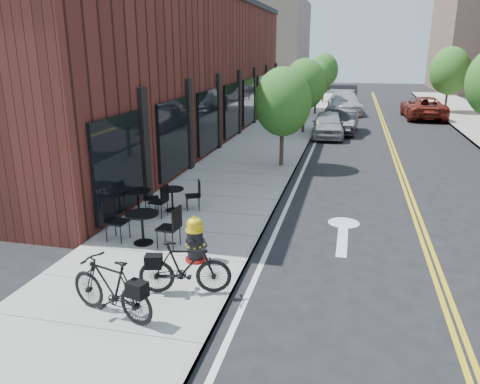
% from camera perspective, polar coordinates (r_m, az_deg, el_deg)
% --- Properties ---
extents(ground, '(120.00, 120.00, 0.00)m').
position_cam_1_polar(ground, '(10.30, 0.71, -9.19)').
color(ground, black).
rests_on(ground, ground).
extents(sidewalk_near, '(4.00, 70.00, 0.12)m').
position_cam_1_polar(sidewalk_near, '(19.94, 1.47, 4.03)').
color(sidewalk_near, '#9E9B93').
rests_on(sidewalk_near, ground).
extents(building_near, '(5.00, 28.00, 7.00)m').
position_cam_1_polar(building_near, '(24.56, -7.08, 14.47)').
color(building_near, '#481E17').
rests_on(building_near, ground).
extents(bg_building_left, '(8.00, 14.00, 10.00)m').
position_cam_1_polar(bg_building_left, '(57.89, 3.67, 17.46)').
color(bg_building_left, '#726656').
rests_on(bg_building_left, ground).
extents(tree_near_a, '(2.20, 2.20, 3.81)m').
position_cam_1_polar(tree_near_a, '(18.30, 5.24, 10.87)').
color(tree_near_a, '#382B1E').
rests_on(tree_near_a, sidewalk_near).
extents(tree_near_b, '(2.30, 2.30, 3.98)m').
position_cam_1_polar(tree_near_b, '(26.21, 7.88, 12.87)').
color(tree_near_b, '#382B1E').
rests_on(tree_near_b, sidewalk_near).
extents(tree_near_c, '(2.10, 2.10, 3.67)m').
position_cam_1_polar(tree_near_c, '(34.17, 9.30, 13.44)').
color(tree_near_c, '#382B1E').
rests_on(tree_near_c, sidewalk_near).
extents(tree_near_d, '(2.40, 2.40, 4.11)m').
position_cam_1_polar(tree_near_d, '(42.13, 10.21, 14.39)').
color(tree_near_d, '#382B1E').
rests_on(tree_near_d, sidewalk_near).
extents(tree_far_c, '(2.80, 2.80, 4.62)m').
position_cam_1_polar(tree_far_c, '(37.62, 24.22, 13.33)').
color(tree_far_c, '#382B1E').
rests_on(tree_far_c, sidewalk_far).
extents(fire_hydrant, '(0.54, 0.54, 1.03)m').
position_cam_1_polar(fire_hydrant, '(10.18, -5.51, -5.83)').
color(fire_hydrant, maroon).
rests_on(fire_hydrant, sidewalk_near).
extents(bicycle_left, '(1.89, 1.02, 1.09)m').
position_cam_1_polar(bicycle_left, '(8.41, -15.47, -11.15)').
color(bicycle_left, black).
rests_on(bicycle_left, sidewalk_near).
extents(bicycle_right, '(1.82, 0.90, 1.05)m').
position_cam_1_polar(bicycle_right, '(8.90, -6.73, -9.12)').
color(bicycle_right, black).
rests_on(bicycle_right, sidewalk_near).
extents(bistro_set_a, '(1.84, 0.84, 0.98)m').
position_cam_1_polar(bistro_set_a, '(11.25, -11.83, -3.81)').
color(bistro_set_a, black).
rests_on(bistro_set_a, sidewalk_near).
extents(bistro_set_b, '(1.59, 1.01, 0.85)m').
position_cam_1_polar(bistro_set_b, '(13.41, -8.27, -0.51)').
color(bistro_set_b, black).
rests_on(bistro_set_b, sidewalk_near).
extents(bistro_set_c, '(1.70, 0.79, 0.91)m').
position_cam_1_polar(bistro_set_c, '(13.27, -12.32, -0.79)').
color(bistro_set_c, black).
rests_on(bistro_set_c, sidewalk_near).
extents(parked_car_a, '(1.82, 4.15, 1.39)m').
position_cam_1_polar(parked_car_a, '(25.71, 10.69, 8.13)').
color(parked_car_a, '#9DA1A5').
rests_on(parked_car_a, ground).
extents(parked_car_b, '(1.63, 4.04, 1.31)m').
position_cam_1_polar(parked_car_b, '(27.13, 12.54, 8.38)').
color(parked_car_b, black).
rests_on(parked_car_b, ground).
extents(parked_car_c, '(2.78, 5.65, 1.58)m').
position_cam_1_polar(parked_car_c, '(35.72, 12.61, 10.60)').
color(parked_car_c, '#B5B4B9').
rests_on(parked_car_c, ground).
extents(parked_car_far, '(2.69, 5.47, 1.49)m').
position_cam_1_polar(parked_car_far, '(34.50, 21.44, 9.56)').
color(parked_car_far, maroon).
rests_on(parked_car_far, ground).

